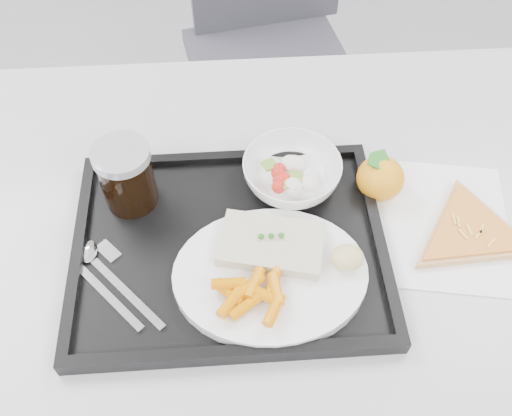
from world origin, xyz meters
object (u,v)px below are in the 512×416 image
object	(u,v)px
table	(268,250)
chair	(270,24)
dinner_plate	(270,275)
salad_bowl	(292,173)
cola_glass	(126,175)
pizza_slice	(470,232)
tangerine	(380,178)
tray	(230,247)

from	to	relation	value
table	chair	size ratio (longest dim) A/B	1.29
dinner_plate	salad_bowl	xyz separation A→B (m)	(0.05, 0.17, 0.01)
chair	cola_glass	size ratio (longest dim) A/B	8.61
chair	dinner_plate	size ratio (longest dim) A/B	3.44
pizza_slice	table	bearing A→B (deg)	172.96
table	chair	bearing A→B (deg)	84.95
salad_bowl	cola_glass	distance (m)	0.25
salad_bowl	chair	bearing A→B (deg)	87.62
dinner_plate	tangerine	xyz separation A→B (m)	(0.18, 0.15, 0.01)
salad_bowl	cola_glass	world-z (taller)	cola_glass
tangerine	pizza_slice	xyz separation A→B (m)	(0.12, -0.09, -0.02)
table	salad_bowl	xyz separation A→B (m)	(0.04, 0.07, 0.11)
table	tangerine	distance (m)	0.21
chair	tray	distance (m)	0.89
table	tangerine	bearing A→B (deg)	17.28
salad_bowl	dinner_plate	bearing A→B (deg)	-105.45
salad_bowl	table	bearing A→B (deg)	-119.56
dinner_plate	cola_glass	distance (m)	0.26
table	dinner_plate	distance (m)	0.13
chair	pizza_slice	world-z (taller)	chair
tray	cola_glass	world-z (taller)	cola_glass
tray	dinner_plate	xyz separation A→B (m)	(0.05, -0.06, 0.02)
cola_glass	chair	bearing A→B (deg)	69.75
salad_bowl	cola_glass	bearing A→B (deg)	-176.37
chair	tray	bearing A→B (deg)	-98.85
table	cola_glass	world-z (taller)	cola_glass
tray	dinner_plate	world-z (taller)	dinner_plate
cola_glass	tangerine	bearing A→B (deg)	-0.22
pizza_slice	tangerine	bearing A→B (deg)	142.82
table	tray	size ratio (longest dim) A/B	2.67
chair	salad_bowl	xyz separation A→B (m)	(-0.03, -0.74, 0.25)
salad_bowl	pizza_slice	world-z (taller)	salad_bowl
tray	salad_bowl	distance (m)	0.15
table	tray	xyz separation A→B (m)	(-0.06, -0.04, 0.08)
tray	pizza_slice	xyz separation A→B (m)	(0.36, 0.00, 0.00)
cola_glass	tangerine	world-z (taller)	cola_glass
cola_glass	table	bearing A→B (deg)	-15.30
tangerine	table	bearing A→B (deg)	-162.72
table	pizza_slice	xyz separation A→B (m)	(0.30, -0.04, 0.08)
cola_glass	tangerine	size ratio (longest dim) A/B	1.26
table	tangerine	world-z (taller)	tangerine
chair	salad_bowl	size ratio (longest dim) A/B	6.11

